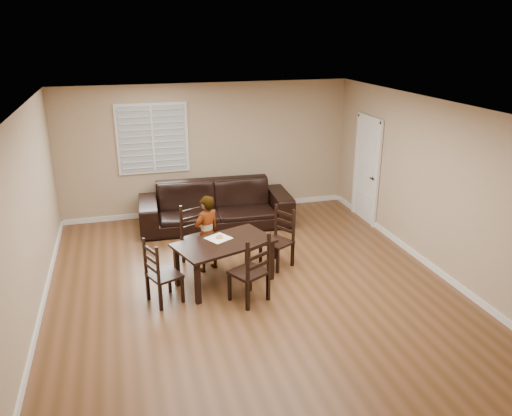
# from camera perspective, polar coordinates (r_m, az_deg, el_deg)

# --- Properties ---
(ground) EXTENTS (7.00, 7.00, 0.00)m
(ground) POSITION_cam_1_polar(r_m,az_deg,el_deg) (7.65, -0.45, -9.11)
(ground) COLOR brown
(ground) RESTS_ON ground
(room) EXTENTS (6.04, 7.04, 2.72)m
(room) POSITION_cam_1_polar(r_m,az_deg,el_deg) (7.14, -0.59, 4.41)
(room) COLOR tan
(room) RESTS_ON ground
(dining_table) EXTENTS (1.64, 1.25, 0.68)m
(dining_table) POSITION_cam_1_polar(r_m,az_deg,el_deg) (7.57, -3.66, -4.50)
(dining_table) COLOR black
(dining_table) RESTS_ON ground
(chair_near) EXTENTS (0.58, 0.56, 1.01)m
(chair_near) POSITION_cam_1_polar(r_m,az_deg,el_deg) (8.37, -7.02, -3.13)
(chair_near) COLOR black
(chair_near) RESTS_ON ground
(chair_far) EXTENTS (0.62, 0.61, 1.04)m
(chair_far) POSITION_cam_1_polar(r_m,az_deg,el_deg) (7.04, -0.13, -7.50)
(chair_far) COLOR black
(chair_far) RESTS_ON ground
(chair_left) EXTENTS (0.54, 0.56, 0.97)m
(chair_left) POSITION_cam_1_polar(r_m,az_deg,el_deg) (7.18, -11.27, -7.63)
(chair_left) COLOR black
(chair_left) RESTS_ON ground
(chair_right) EXTENTS (0.58, 0.59, 0.99)m
(chair_right) POSITION_cam_1_polar(r_m,az_deg,el_deg) (8.22, 2.94, -3.52)
(chair_right) COLOR black
(chair_right) RESTS_ON ground
(child) EXTENTS (0.55, 0.49, 1.27)m
(child) POSITION_cam_1_polar(r_m,az_deg,el_deg) (7.97, -5.63, -2.92)
(child) COLOR gray
(child) RESTS_ON ground
(napkin) EXTENTS (0.44, 0.44, 0.00)m
(napkin) POSITION_cam_1_polar(r_m,az_deg,el_deg) (7.66, -4.31, -3.45)
(napkin) COLOR white
(napkin) RESTS_ON dining_table
(donut) EXTENTS (0.11, 0.11, 0.04)m
(donut) POSITION_cam_1_polar(r_m,az_deg,el_deg) (7.66, -4.20, -3.27)
(donut) COLOR #CB8B49
(donut) RESTS_ON napkin
(sofa) EXTENTS (3.01, 1.31, 0.86)m
(sofa) POSITION_cam_1_polar(r_m,az_deg,el_deg) (9.84, -4.63, 0.35)
(sofa) COLOR black
(sofa) RESTS_ON ground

